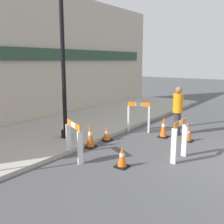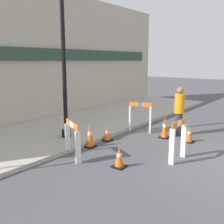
{
  "view_description": "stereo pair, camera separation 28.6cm",
  "coord_description": "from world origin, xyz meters",
  "views": [
    {
      "loc": [
        -6.83,
        -0.49,
        2.57
      ],
      "look_at": [
        -0.45,
        4.11,
        1.0
      ],
      "focal_mm": 42.0,
      "sensor_mm": 36.0,
      "label": 1
    },
    {
      "loc": [
        -6.65,
        -0.72,
        2.57
      ],
      "look_at": [
        -0.45,
        4.11,
        1.0
      ],
      "focal_mm": 42.0,
      "sensor_mm": 36.0,
      "label": 2
    }
  ],
  "objects": [
    {
      "name": "sidewalk_slab",
      "position": [
        0.0,
        6.43,
        0.06
      ],
      "size": [
        18.0,
        3.86,
        0.12
      ],
      "color": "#ADA89E",
      "rests_on": "ground_plane"
    },
    {
      "name": "storefront_facade",
      "position": [
        0.0,
        8.43,
        2.75
      ],
      "size": [
        18.0,
        0.22,
        5.5
      ],
      "color": "#BCB29E",
      "rests_on": "ground_plane"
    },
    {
      "name": "streetlamp_post",
      "position": [
        -1.1,
        5.48,
        3.52
      ],
      "size": [
        0.44,
        0.44,
        5.31
      ],
      "color": "black",
      "rests_on": "sidewalk_slab"
    },
    {
      "name": "barricade_0",
      "position": [
        -2.08,
        4.16,
        0.55
      ],
      "size": [
        0.52,
        0.89,
        0.99
      ],
      "rotation": [
        0.0,
        0.0,
        4.27
      ],
      "color": "white",
      "rests_on": "ground_plane"
    },
    {
      "name": "barricade_1",
      "position": [
        -0.54,
        1.88,
        0.56
      ],
      "size": [
        0.73,
        0.15,
        1.06
      ],
      "rotation": [
        0.0,
        0.0,
        6.26
      ],
      "color": "white",
      "rests_on": "ground_plane"
    },
    {
      "name": "barricade_2",
      "position": [
        1.2,
        4.11,
        0.58
      ],
      "size": [
        0.4,
        0.8,
        1.09
      ],
      "rotation": [
        0.0,
        0.0,
        8.21
      ],
      "color": "white",
      "rests_on": "ground_plane"
    },
    {
      "name": "traffic_cone_0",
      "position": [
        -1.82,
        2.82,
        0.26
      ],
      "size": [
        0.3,
        0.3,
        0.54
      ],
      "color": "black",
      "rests_on": "ground_plane"
    },
    {
      "name": "traffic_cone_1",
      "position": [
        -1.14,
        4.4,
        0.36
      ],
      "size": [
        0.3,
        0.3,
        0.75
      ],
      "color": "black",
      "rests_on": "ground_plane"
    },
    {
      "name": "traffic_cone_2",
      "position": [
        1.15,
        2.25,
        0.25
      ],
      "size": [
        0.3,
        0.3,
        0.52
      ],
      "color": "black",
      "rests_on": "ground_plane"
    },
    {
      "name": "traffic_cone_3",
      "position": [
        1.09,
        3.08,
        0.35
      ],
      "size": [
        0.3,
        0.3,
        0.73
      ],
      "color": "black",
      "rests_on": "ground_plane"
    },
    {
      "name": "traffic_cone_4",
      "position": [
        -0.33,
        4.4,
        0.22
      ],
      "size": [
        0.3,
        0.3,
        0.47
      ],
      "color": "black",
      "rests_on": "ground_plane"
    },
    {
      "name": "person_worker",
      "position": [
        1.66,
        2.84,
        0.9
      ],
      "size": [
        0.43,
        0.43,
        1.68
      ],
      "rotation": [
        0.0,
        0.0,
        2.79
      ],
      "color": "#33333D",
      "rests_on": "ground_plane"
    }
  ]
}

